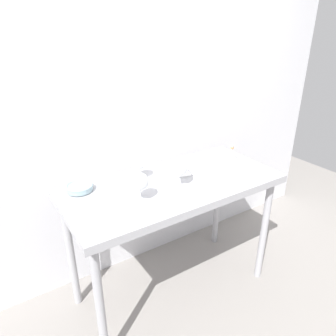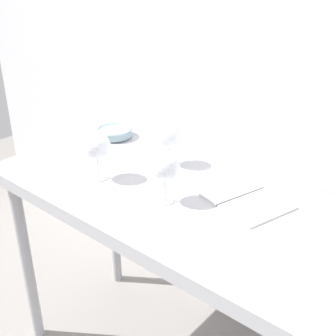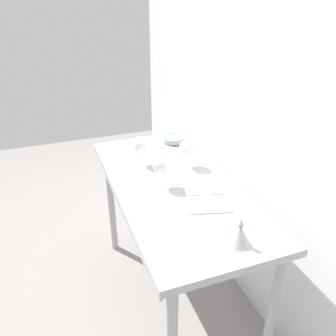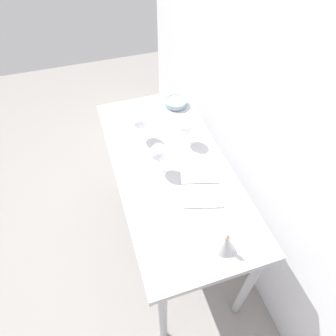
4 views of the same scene
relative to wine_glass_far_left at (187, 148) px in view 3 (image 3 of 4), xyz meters
The scene contains 10 objects.
ground_plane 1.04m from the wine_glass_far_left, 40.06° to the right, with size 6.00×6.00×0.00m, color gray.
back_wall 0.48m from the wine_glass_far_left, 63.43° to the left, with size 3.80×0.04×2.60m, color silver.
steel_counter 0.32m from the wine_glass_far_left, 41.22° to the right, with size 1.40×0.65×0.90m.
wine_glass_far_left is the anchor object (origin of this frame).
wine_glass_near_left 0.28m from the wine_glass_far_left, 115.38° to the right, with size 0.10×0.10×0.18m.
wine_glass_near_center 0.28m from the wine_glass_far_left, 51.64° to the right, with size 0.10×0.10×0.18m.
open_notebook 0.38m from the wine_glass_far_left, ahead, with size 0.36×0.29×0.01m.
tasting_sheet_upper 0.22m from the wine_glass_far_left, 153.87° to the right, with size 0.14×0.20×0.00m, color white.
tasting_bowl 0.38m from the wine_glass_far_left, behind, with size 0.16×0.16×0.04m.
decanter_funnel 0.75m from the wine_glass_far_left, ahead, with size 0.10×0.10×0.13m.
Camera 3 is at (1.53, -0.61, 1.86)m, focal length 36.63 mm.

